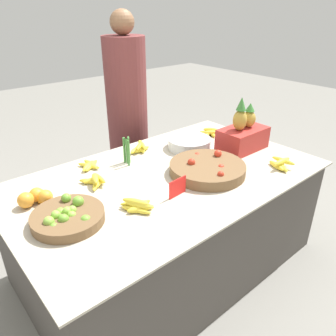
% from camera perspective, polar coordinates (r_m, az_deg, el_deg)
% --- Properties ---
extents(ground_plane, '(12.00, 12.00, 0.00)m').
position_cam_1_polar(ground_plane, '(2.37, 0.00, -15.86)').
color(ground_plane, gray).
extents(market_table, '(1.88, 1.12, 0.67)m').
position_cam_1_polar(market_table, '(2.15, 0.00, -9.23)').
color(market_table, '#4C4742').
rests_on(market_table, ground_plane).
extents(lime_bowl, '(0.34, 0.34, 0.09)m').
position_cam_1_polar(lime_bowl, '(1.63, -17.02, -8.10)').
color(lime_bowl, brown).
rests_on(lime_bowl, market_table).
extents(tomato_basket, '(0.46, 0.46, 0.10)m').
position_cam_1_polar(tomato_basket, '(1.99, 6.95, -0.10)').
color(tomato_basket, brown).
rests_on(tomato_basket, market_table).
extents(orange_pile, '(0.17, 0.12, 0.08)m').
position_cam_1_polar(orange_pile, '(1.81, -21.95, -4.78)').
color(orange_pile, orange).
rests_on(orange_pile, market_table).
extents(metal_bowl, '(0.30, 0.30, 0.07)m').
position_cam_1_polar(metal_bowl, '(2.34, 3.72, 4.33)').
color(metal_bowl, silver).
rests_on(metal_bowl, market_table).
extents(price_sign, '(0.12, 0.02, 0.10)m').
position_cam_1_polar(price_sign, '(1.75, 1.68, -3.38)').
color(price_sign, red).
rests_on(price_sign, market_table).
extents(produce_crate, '(0.34, 0.21, 0.38)m').
position_cam_1_polar(produce_crate, '(2.36, 12.89, 5.74)').
color(produce_crate, '#B22D28').
rests_on(produce_crate, market_table).
extents(veg_bundle, '(0.05, 0.07, 0.17)m').
position_cam_1_polar(veg_bundle, '(2.11, -7.16, 3.00)').
color(veg_bundle, '#4C8E42').
rests_on(veg_bundle, market_table).
extents(banana_bunch_middle_right, '(0.16, 0.16, 0.06)m').
position_cam_1_polar(banana_bunch_middle_right, '(2.59, 7.22, 6.15)').
color(banana_bunch_middle_right, yellow).
rests_on(banana_bunch_middle_right, market_table).
extents(banana_bunch_back_center, '(0.14, 0.17, 0.06)m').
position_cam_1_polar(banana_bunch_back_center, '(1.91, -12.55, -2.18)').
color(banana_bunch_back_center, yellow).
rests_on(banana_bunch_back_center, market_table).
extents(banana_bunch_middle_left, '(0.17, 0.15, 0.06)m').
position_cam_1_polar(banana_bunch_middle_left, '(2.29, -4.92, 3.50)').
color(banana_bunch_middle_left, yellow).
rests_on(banana_bunch_middle_left, market_table).
extents(banana_bunch_front_left, '(0.16, 0.16, 0.04)m').
position_cam_1_polar(banana_bunch_front_left, '(2.12, -13.47, 0.46)').
color(banana_bunch_front_left, yellow).
rests_on(banana_bunch_front_left, market_table).
extents(banana_bunch_front_right, '(0.16, 0.18, 0.06)m').
position_cam_1_polar(banana_bunch_front_right, '(1.65, -5.26, -6.56)').
color(banana_bunch_front_right, yellow).
rests_on(banana_bunch_front_right, market_table).
extents(banana_bunch_front_center, '(0.16, 0.17, 0.06)m').
position_cam_1_polar(banana_bunch_front_center, '(2.17, 19.07, 0.70)').
color(banana_bunch_front_center, yellow).
rests_on(banana_bunch_front_center, market_table).
extents(vendor_person, '(0.34, 0.34, 1.57)m').
position_cam_1_polar(vendor_person, '(2.83, -7.03, 8.46)').
color(vendor_person, brown).
rests_on(vendor_person, ground_plane).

